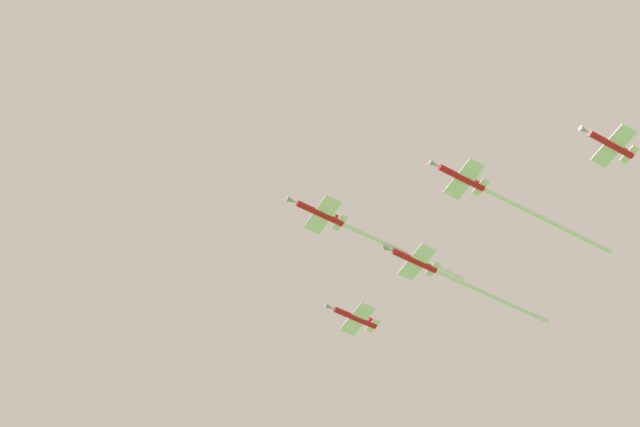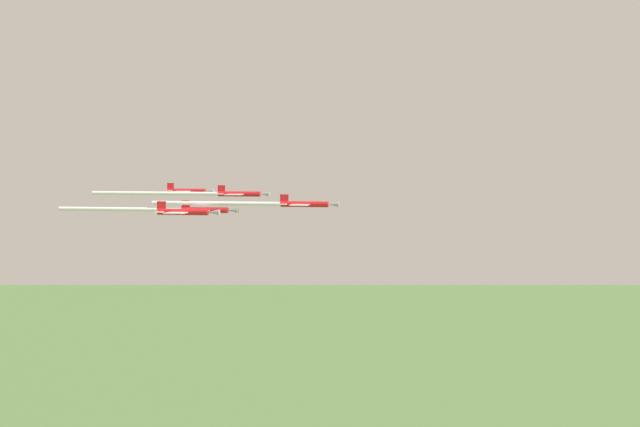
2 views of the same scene
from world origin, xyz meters
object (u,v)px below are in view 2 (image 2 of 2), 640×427
at_px(jet_starboard_inner, 184,212).
at_px(jet_port_inner, 200,194).
at_px(jet_port_outer, 168,210).
at_px(jet_starboard_outer, 188,191).
at_px(jet_lead, 266,204).

bearing_deg(jet_starboard_inner, jet_port_inner, -165.93).
relative_size(jet_starboard_inner, jet_port_outer, 0.35).
relative_size(jet_port_outer, jet_starboard_outer, 2.82).
bearing_deg(jet_starboard_outer, jet_port_inner, 26.51).
relative_size(jet_starboard_inner, jet_starboard_outer, 1.00).
xyz_separation_m(jet_starboard_inner, jet_port_outer, (-19.37, 4.82, -0.62)).
bearing_deg(jet_starboard_outer, jet_port_outer, 13.05).
height_order(jet_port_inner, jet_port_outer, jet_port_inner).
height_order(jet_lead, jet_port_inner, jet_port_inner).
relative_size(jet_lead, jet_starboard_inner, 2.83).
distance_m(jet_lead, jet_port_outer, 19.35).
bearing_deg(jet_starboard_inner, jet_lead, 150.71).
height_order(jet_starboard_inner, jet_starboard_outer, jet_starboard_outer).
bearing_deg(jet_port_inner, jet_starboard_inner, 14.07).
distance_m(jet_lead, jet_port_inner, 25.68).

